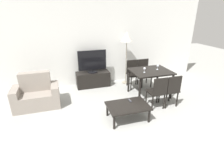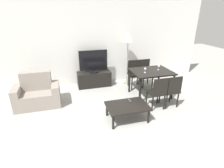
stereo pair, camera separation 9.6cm
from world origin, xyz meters
TOP-DOWN VIEW (x-y plane):
  - ground_plane at (0.00, 0.00)m, footprint 18.00×18.00m
  - wall_back at (0.00, 3.55)m, footprint 7.24×0.06m
  - armchair at (-1.91, 2.39)m, footprint 1.11×0.60m
  - tv_stand at (-0.27, 3.27)m, footprint 1.07×0.44m
  - tv at (-0.27, 3.26)m, footprint 0.89×0.31m
  - coffee_table at (0.09, 1.15)m, footprint 0.92×0.64m
  - dining_table at (1.16, 2.14)m, footprint 1.10×0.88m
  - dining_chair_near at (0.97, 1.39)m, footprint 0.40×0.40m
  - dining_chair_far at (1.36, 2.88)m, footprint 0.40×0.40m
  - dining_chair_near_right at (1.36, 1.39)m, footprint 0.40×0.40m
  - dining_chair_far_left at (0.97, 2.88)m, footprint 0.40×0.40m
  - floor_lamp at (0.84, 3.21)m, footprint 0.39×0.39m
  - remote_primary at (0.21, 1.32)m, footprint 0.04×0.15m
  - wine_glass_left at (0.92, 2.04)m, footprint 0.07×0.07m
  - wine_glass_center at (1.39, 2.16)m, footprint 0.07×0.07m

SIDE VIEW (x-z plane):
  - ground_plane at x=0.00m, z-range 0.00..0.00m
  - tv_stand at x=-0.27m, z-range 0.00..0.48m
  - armchair at x=-1.91m, z-range -0.13..0.75m
  - coffee_table at x=0.09m, z-range 0.14..0.50m
  - remote_primary at x=0.21m, z-range 0.36..0.38m
  - dining_chair_near at x=0.97m, z-range 0.05..0.91m
  - dining_chair_far at x=1.36m, z-range 0.05..0.91m
  - dining_chair_near_right at x=1.36m, z-range 0.05..0.91m
  - dining_chair_far_left at x=0.97m, z-range 0.05..0.91m
  - dining_table at x=1.16m, z-range 0.28..1.03m
  - tv at x=-0.27m, z-range 0.48..1.19m
  - wine_glass_left at x=0.92m, z-range 0.78..0.93m
  - wine_glass_center at x=1.39m, z-range 0.78..0.93m
  - wall_back at x=0.00m, z-range 0.00..2.70m
  - floor_lamp at x=0.84m, z-range 0.65..2.36m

